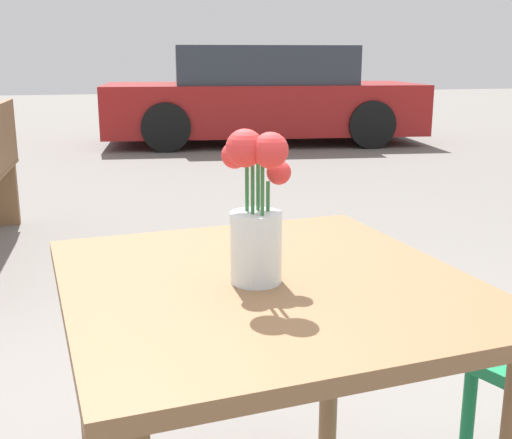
% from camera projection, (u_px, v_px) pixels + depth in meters
% --- Properties ---
extents(table_front, '(0.83, 0.87, 0.71)m').
position_uv_depth(table_front, '(266.00, 332.00, 1.25)').
color(table_front, brown).
rests_on(table_front, ground_plane).
extents(flower_vase, '(0.13, 0.16, 0.29)m').
position_uv_depth(flower_vase, '(256.00, 219.00, 1.17)').
color(flower_vase, silver).
rests_on(flower_vase, table_front).
extents(parked_car, '(4.31, 2.12, 1.27)m').
position_uv_depth(parked_car, '(262.00, 97.00, 8.59)').
color(parked_car, maroon).
rests_on(parked_car, ground_plane).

